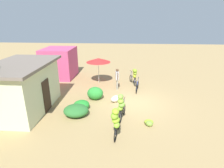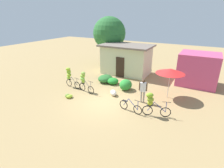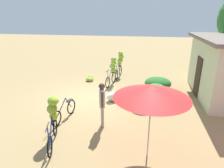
{
  "view_description": "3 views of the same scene",
  "coord_description": "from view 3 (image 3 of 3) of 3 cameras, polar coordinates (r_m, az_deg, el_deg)",
  "views": [
    {
      "loc": [
        -11.45,
        0.82,
        5.52
      ],
      "look_at": [
        0.89,
        1.7,
        0.99
      ],
      "focal_mm": 29.22,
      "sensor_mm": 36.0,
      "label": 1
    },
    {
      "loc": [
        5.95,
        -9.51,
        5.85
      ],
      "look_at": [
        0.05,
        1.12,
        1.05
      ],
      "focal_mm": 28.31,
      "sensor_mm": 36.0,
      "label": 2
    },
    {
      "loc": [
        8.62,
        2.86,
        4.01
      ],
      "look_at": [
        0.48,
        1.42,
        1.03
      ],
      "focal_mm": 31.03,
      "sensor_mm": 36.0,
      "label": 3
    }
  ],
  "objects": [
    {
      "name": "ground_plane",
      "position": [
        9.92,
        -7.65,
        -4.2
      ],
      "size": [
        60.0,
        60.0,
        0.0
      ],
      "primitive_type": "plane",
      "color": "#A18455"
    },
    {
      "name": "hedge_bush_front_left",
      "position": [
        11.3,
        13.36,
        0.26
      ],
      "size": [
        1.31,
        1.48,
        0.66
      ],
      "primitive_type": "ellipsoid",
      "color": "#2C6B2E",
      "rests_on": "ground"
    },
    {
      "name": "hedge_bush_front_right",
      "position": [
        10.51,
        12.87,
        -1.49
      ],
      "size": [
        1.03,
        1.0,
        0.56
      ],
      "primitive_type": "ellipsoid",
      "color": "#25892C",
      "rests_on": "ground"
    },
    {
      "name": "hedge_bush_mid",
      "position": [
        8.98,
        9.24,
        -3.84
      ],
      "size": [
        1.01,
        1.12,
        0.89
      ],
      "primitive_type": "ellipsoid",
      "color": "#2D8B33",
      "rests_on": "ground"
    },
    {
      "name": "market_umbrella",
      "position": [
        5.24,
        11.65,
        -2.19
      ],
      "size": [
        2.08,
        2.08,
        2.26
      ],
      "color": "beige",
      "rests_on": "ground"
    },
    {
      "name": "bicycle_leftmost",
      "position": [
        13.16,
        2.36,
        6.69
      ],
      "size": [
        1.65,
        0.52,
        1.69
      ],
      "color": "black",
      "rests_on": "ground"
    },
    {
      "name": "bicycle_near_pile",
      "position": [
        11.61,
        0.19,
        4.67
      ],
      "size": [
        1.63,
        0.52,
        1.65
      ],
      "color": "black",
      "rests_on": "ground"
    },
    {
      "name": "bicycle_center_loaded",
      "position": [
        8.04,
        -13.9,
        -7.92
      ],
      "size": [
        1.67,
        0.33,
        0.94
      ],
      "color": "black",
      "rests_on": "ground"
    },
    {
      "name": "bicycle_by_shop",
      "position": [
        6.67,
        -17.05,
        -8.74
      ],
      "size": [
        1.66,
        0.64,
        1.5
      ],
      "color": "black",
      "rests_on": "ground"
    },
    {
      "name": "banana_pile_on_ground",
      "position": [
        12.48,
        -6.5,
        1.58
      ],
      "size": [
        0.65,
        0.53,
        0.28
      ],
      "color": "olive",
      "rests_on": "ground"
    },
    {
      "name": "produce_sack",
      "position": [
        9.51,
        0.35,
        -3.67
      ],
      "size": [
        0.8,
        0.81,
        0.44
      ],
      "primitive_type": "ellipsoid",
      "rotation": [
        0.0,
        0.0,
        2.34
      ],
      "color": "silver",
      "rests_on": "ground"
    },
    {
      "name": "person_vendor",
      "position": [
        7.06,
        -2.95,
        -4.86
      ],
      "size": [
        0.56,
        0.29,
        1.73
      ],
      "color": "gray",
      "rests_on": "ground"
    }
  ]
}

